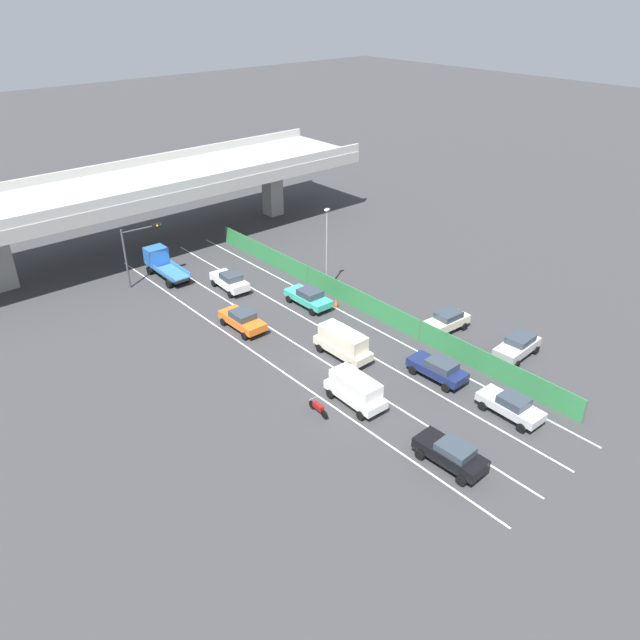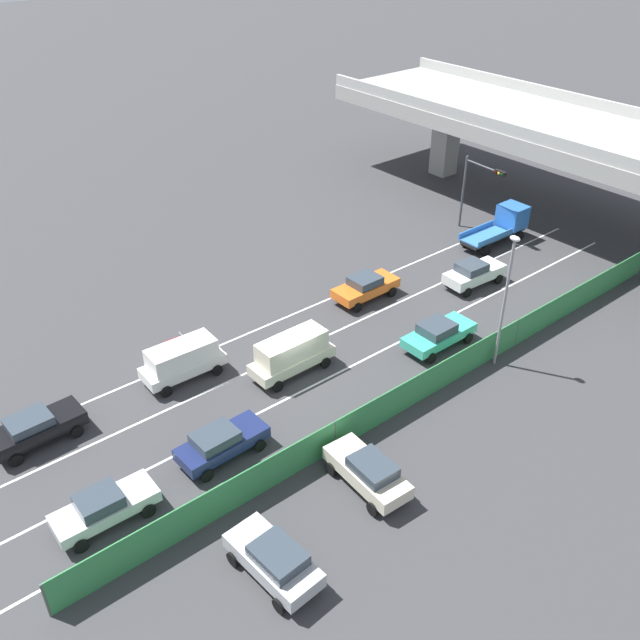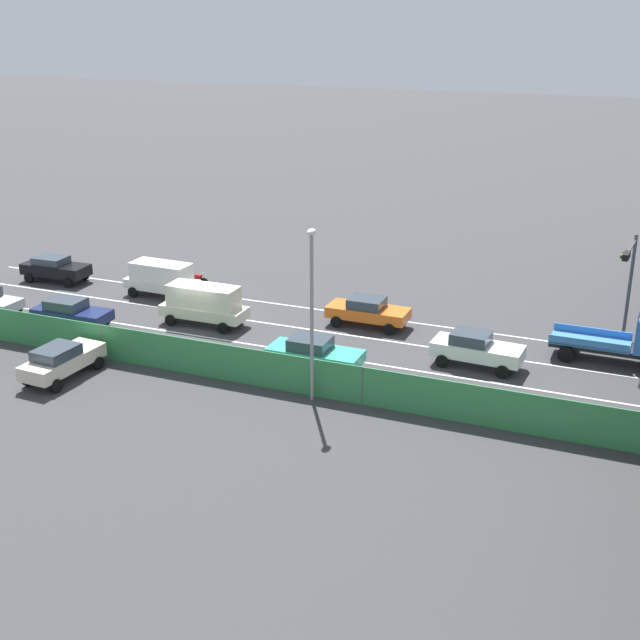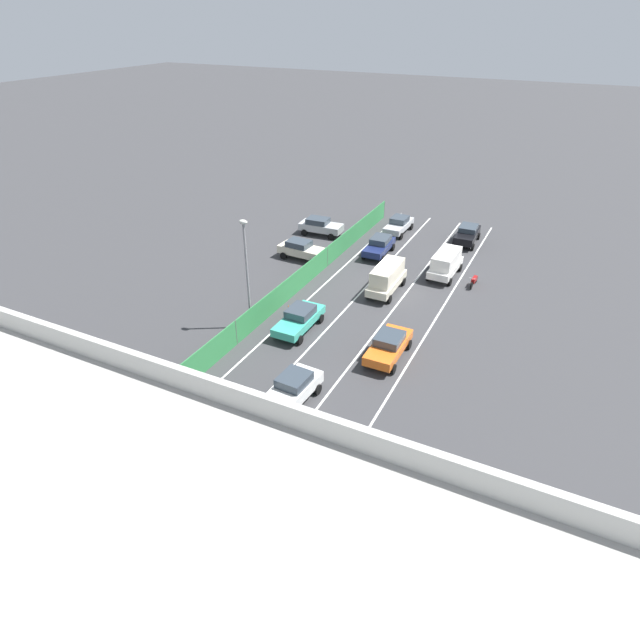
{
  "view_description": "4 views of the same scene",
  "coord_description": "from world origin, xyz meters",
  "px_view_note": "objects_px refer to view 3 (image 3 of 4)",
  "views": [
    {
      "loc": [
        -27.41,
        -28.74,
        25.26
      ],
      "look_at": [
        -0.03,
        2.86,
        2.04
      ],
      "focal_mm": 34.52,
      "sensor_mm": 36.0,
      "label": 1
    },
    {
      "loc": [
        24.57,
        -18.13,
        23.1
      ],
      "look_at": [
        -0.7,
        2.64,
        2.11
      ],
      "focal_mm": 38.56,
      "sensor_mm": 36.0,
      "label": 2
    },
    {
      "loc": [
        38.13,
        22.93,
        16.5
      ],
      "look_at": [
        0.58,
        7.45,
        1.52
      ],
      "focal_mm": 46.98,
      "sensor_mm": 36.0,
      "label": 3
    },
    {
      "loc": [
        -12.11,
        35.99,
        19.53
      ],
      "look_at": [
        1.52,
        8.66,
        1.45
      ],
      "focal_mm": 29.8,
      "sensor_mm": 36.0,
      "label": 4
    }
  ],
  "objects_px": {
    "car_taxi_orange": "(368,311)",
    "traffic_cone": "(269,371)",
    "motorcycle": "(195,279)",
    "parked_sedan_cream": "(62,360)",
    "car_hatchback_white": "(476,348)",
    "car_van_cream": "(204,303)",
    "car_van_white": "(162,277)",
    "street_lamp": "(312,300)",
    "traffic_light": "(628,272)",
    "car_sedan_navy": "(71,312)",
    "car_taxi_teal": "(314,352)",
    "flatbed_truck_blue": "(634,340)",
    "car_sedan_black": "(55,268)"
  },
  "relations": [
    {
      "from": "street_lamp",
      "to": "car_sedan_navy",
      "type": "bearing_deg",
      "value": -102.2
    },
    {
      "from": "car_sedan_navy",
      "to": "motorcycle",
      "type": "distance_m",
      "value": 9.51
    },
    {
      "from": "car_van_cream",
      "to": "parked_sedan_cream",
      "type": "relative_size",
      "value": 1.1
    },
    {
      "from": "motorcycle",
      "to": "parked_sedan_cream",
      "type": "xyz_separation_m",
      "value": [
        14.97,
        1.49,
        0.47
      ]
    },
    {
      "from": "car_sedan_black",
      "to": "car_hatchback_white",
      "type": "xyz_separation_m",
      "value": [
        3.34,
        28.32,
        0.02
      ]
    },
    {
      "from": "car_taxi_orange",
      "to": "traffic_cone",
      "type": "bearing_deg",
      "value": -13.37
    },
    {
      "from": "car_hatchback_white",
      "to": "motorcycle",
      "type": "xyz_separation_m",
      "value": [
        -5.99,
        -19.44,
        -0.47
      ]
    },
    {
      "from": "car_taxi_teal",
      "to": "street_lamp",
      "type": "bearing_deg",
      "value": 21.34
    },
    {
      "from": "car_hatchback_white",
      "to": "flatbed_truck_blue",
      "type": "distance_m",
      "value": 7.8
    },
    {
      "from": "car_van_cream",
      "to": "street_lamp",
      "type": "xyz_separation_m",
      "value": [
        6.63,
        9.36,
        3.47
      ]
    },
    {
      "from": "traffic_light",
      "to": "motorcycle",
      "type": "bearing_deg",
      "value": -91.09
    },
    {
      "from": "street_lamp",
      "to": "traffic_cone",
      "type": "height_order",
      "value": "street_lamp"
    },
    {
      "from": "motorcycle",
      "to": "traffic_cone",
      "type": "height_order",
      "value": "motorcycle"
    },
    {
      "from": "car_hatchback_white",
      "to": "parked_sedan_cream",
      "type": "distance_m",
      "value": 20.08
    },
    {
      "from": "car_taxi_teal",
      "to": "car_van_white",
      "type": "xyz_separation_m",
      "value": [
        -6.8,
        -13.0,
        0.32
      ]
    },
    {
      "from": "car_van_white",
      "to": "car_hatchback_white",
      "type": "distance_m",
      "value": 20.52
    },
    {
      "from": "car_van_cream",
      "to": "motorcycle",
      "type": "distance_m",
      "value": 7.31
    },
    {
      "from": "car_taxi_teal",
      "to": "car_van_cream",
      "type": "bearing_deg",
      "value": -112.89
    },
    {
      "from": "car_hatchback_white",
      "to": "car_taxi_teal",
      "type": "bearing_deg",
      "value": -64.7
    },
    {
      "from": "car_sedan_navy",
      "to": "car_taxi_orange",
      "type": "bearing_deg",
      "value": 113.07
    },
    {
      "from": "car_taxi_orange",
      "to": "traffic_light",
      "type": "height_order",
      "value": "traffic_light"
    },
    {
      "from": "car_taxi_teal",
      "to": "motorcycle",
      "type": "xyz_separation_m",
      "value": [
        -9.41,
        -12.21,
        -0.43
      ]
    },
    {
      "from": "car_van_cream",
      "to": "traffic_cone",
      "type": "height_order",
      "value": "car_van_cream"
    },
    {
      "from": "car_van_cream",
      "to": "street_lamp",
      "type": "relative_size",
      "value": 0.62
    },
    {
      "from": "motorcycle",
      "to": "car_sedan_navy",
      "type": "bearing_deg",
      "value": -15.54
    },
    {
      "from": "car_sedan_navy",
      "to": "motorcycle",
      "type": "relative_size",
      "value": 2.28
    },
    {
      "from": "car_van_white",
      "to": "car_van_cream",
      "type": "height_order",
      "value": "car_van_cream"
    },
    {
      "from": "car_van_cream",
      "to": "street_lamp",
      "type": "bearing_deg",
      "value": 54.69
    },
    {
      "from": "traffic_light",
      "to": "street_lamp",
      "type": "distance_m",
      "value": 17.36
    },
    {
      "from": "traffic_light",
      "to": "street_lamp",
      "type": "xyz_separation_m",
      "value": [
        12.12,
        -12.41,
        0.7
      ]
    },
    {
      "from": "car_sedan_navy",
      "to": "car_taxi_orange",
      "type": "height_order",
      "value": "car_taxi_orange"
    },
    {
      "from": "flatbed_truck_blue",
      "to": "street_lamp",
      "type": "distance_m",
      "value": 16.71
    },
    {
      "from": "parked_sedan_cream",
      "to": "street_lamp",
      "type": "bearing_deg",
      "value": 101.14
    },
    {
      "from": "car_van_cream",
      "to": "car_sedan_navy",
      "type": "distance_m",
      "value": 7.37
    },
    {
      "from": "car_van_white",
      "to": "parked_sedan_cream",
      "type": "xyz_separation_m",
      "value": [
        12.36,
        2.28,
        -0.28
      ]
    },
    {
      "from": "street_lamp",
      "to": "car_taxi_orange",
      "type": "bearing_deg",
      "value": -175.25
    },
    {
      "from": "car_van_cream",
      "to": "car_taxi_orange",
      "type": "height_order",
      "value": "car_van_cream"
    },
    {
      "from": "car_hatchback_white",
      "to": "motorcycle",
      "type": "bearing_deg",
      "value": -107.13
    },
    {
      "from": "car_van_cream",
      "to": "car_hatchback_white",
      "type": "bearing_deg",
      "value": 89.99
    },
    {
      "from": "motorcycle",
      "to": "traffic_light",
      "type": "height_order",
      "value": "traffic_light"
    },
    {
      "from": "car_sedan_navy",
      "to": "car_sedan_black",
      "type": "distance_m",
      "value": 9.07
    },
    {
      "from": "parked_sedan_cream",
      "to": "flatbed_truck_blue",
      "type": "bearing_deg",
      "value": 115.78
    },
    {
      "from": "flatbed_truck_blue",
      "to": "parked_sedan_cream",
      "type": "bearing_deg",
      "value": -64.22
    },
    {
      "from": "street_lamp",
      "to": "traffic_cone",
      "type": "relative_size",
      "value": 10.94
    },
    {
      "from": "car_sedan_navy",
      "to": "traffic_light",
      "type": "distance_m",
      "value": 29.87
    },
    {
      "from": "car_taxi_orange",
      "to": "traffic_light",
      "type": "bearing_deg",
      "value": 99.43
    },
    {
      "from": "motorcycle",
      "to": "parked_sedan_cream",
      "type": "relative_size",
      "value": 0.44
    },
    {
      "from": "car_taxi_orange",
      "to": "flatbed_truck_blue",
      "type": "bearing_deg",
      "value": 89.33
    },
    {
      "from": "car_hatchback_white",
      "to": "parked_sedan_cream",
      "type": "relative_size",
      "value": 1.02
    },
    {
      "from": "flatbed_truck_blue",
      "to": "car_taxi_orange",
      "type": "bearing_deg",
      "value": -90.67
    }
  ]
}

